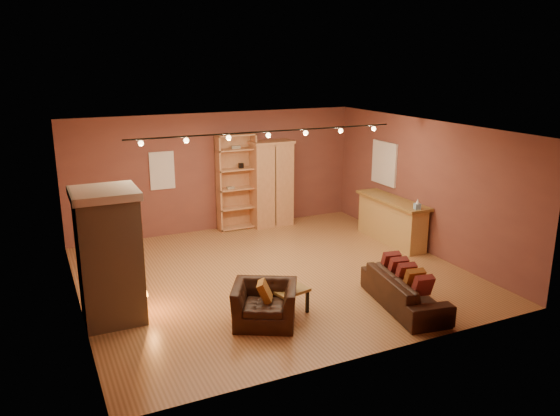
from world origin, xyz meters
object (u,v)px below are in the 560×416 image
bar_counter (391,220)px  loveseat (405,285)px  bookcase (236,181)px  armoire (271,183)px  coffee_table (287,291)px  armchair (265,298)px  fireplace (110,256)px

bar_counter → loveseat: bearing=-122.3°
bookcase → armoire: bearing=-9.4°
loveseat → coffee_table: (-1.85, 0.65, -0.03)m
bar_counter → armchair: 4.78m
fireplace → armchair: (2.11, -1.14, -0.63)m
bookcase → coffee_table: size_ratio=3.44×
loveseat → bar_counter: bearing=-22.8°
fireplace → coffee_table: bearing=-19.6°
bar_counter → armchair: size_ratio=1.79×
armoire → loveseat: 5.21m
armoire → armchair: size_ratio=1.80×
fireplace → coffee_table: 2.85m
loveseat → armchair: armchair is taller
armoire → bar_counter: bearing=-50.8°
fireplace → bookcase: size_ratio=0.92×
bookcase → armoire: size_ratio=1.10×
bookcase → loveseat: bookcase is taller
armoire → loveseat: (0.11, -5.16, -0.67)m
armoire → coffee_table: size_ratio=3.14×
bar_counter → coffee_table: (-3.64, -2.18, -0.15)m
bar_counter → armchair: bearing=-149.9°
fireplace → armchair: bearing=-28.5°
armoire → bookcase: bearing=170.6°
bookcase → coffee_table: bearing=-100.6°
fireplace → loveseat: 4.77m
armoire → coffee_table: 4.88m
armchair → coffee_table: size_ratio=1.74×
armchair → loveseat: bearing=17.8°
fireplace → bookcase: 5.09m
armoire → bar_counter: size_ratio=1.01×
loveseat → coffee_table: loveseat is taller
bookcase → coffee_table: (-0.87, -4.65, -0.81)m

